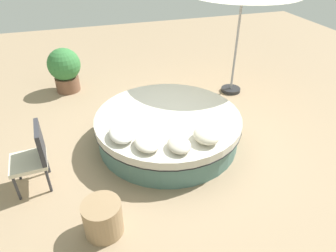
% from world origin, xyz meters
% --- Properties ---
extents(ground_plane, '(16.00, 16.00, 0.00)m').
position_xyz_m(ground_plane, '(0.00, 0.00, 0.00)').
color(ground_plane, '#9E8466').
extents(round_bed, '(2.52, 2.52, 0.53)m').
position_xyz_m(round_bed, '(0.00, 0.00, 0.27)').
color(round_bed, '#4C726B').
rests_on(round_bed, ground_plane).
extents(throw_pillow_0, '(0.55, 0.39, 0.16)m').
position_xyz_m(throw_pillow_0, '(0.40, -0.86, 0.61)').
color(throw_pillow_0, white).
rests_on(throw_pillow_0, round_bed).
extents(throw_pillow_1, '(0.48, 0.38, 0.15)m').
position_xyz_m(throw_pillow_1, '(0.74, -0.54, 0.61)').
color(throw_pillow_1, silver).
rests_on(throw_pillow_1, round_bed).
extents(throw_pillow_2, '(0.42, 0.34, 0.15)m').
position_xyz_m(throw_pillow_2, '(0.93, -0.12, 0.60)').
color(throw_pillow_2, beige).
rests_on(throw_pillow_2, round_bed).
extents(throw_pillow_3, '(0.45, 0.39, 0.19)m').
position_xyz_m(throw_pillow_3, '(0.85, 0.34, 0.63)').
color(throw_pillow_3, beige).
rests_on(throw_pillow_3, round_bed).
extents(patio_chair, '(0.56, 0.54, 0.98)m').
position_xyz_m(patio_chair, '(0.48, -2.12, 0.56)').
color(patio_chair, '#333338').
rests_on(patio_chair, ground_plane).
extents(planter, '(0.73, 0.73, 1.01)m').
position_xyz_m(planter, '(-2.62, -1.64, 0.55)').
color(planter, brown).
rests_on(planter, ground_plane).
extents(side_table, '(0.49, 0.49, 0.47)m').
position_xyz_m(side_table, '(1.61, -1.34, 0.23)').
color(side_table, '#997A56').
rests_on(side_table, ground_plane).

